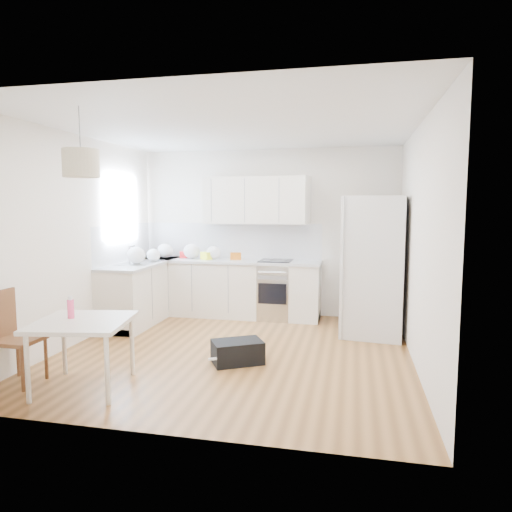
{
  "coord_description": "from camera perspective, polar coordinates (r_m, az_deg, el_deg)",
  "views": [
    {
      "loc": [
        1.4,
        -5.26,
        1.78
      ],
      "look_at": [
        0.18,
        0.4,
        1.15
      ],
      "focal_mm": 32.0,
      "sensor_mm": 36.0,
      "label": 1
    }
  ],
  "objects": [
    {
      "name": "snack_orange",
      "position": [
        7.38,
        -2.57,
        -0.02
      ],
      "size": [
        0.2,
        0.16,
        0.12
      ],
      "primitive_type": "cube",
      "rotation": [
        0.0,
        0.0,
        0.35
      ],
      "color": "#CB6212",
      "rests_on": "counter_back"
    },
    {
      "name": "snack_red",
      "position": [
        7.72,
        -8.94,
        0.16
      ],
      "size": [
        0.18,
        0.15,
        0.11
      ],
      "primitive_type": "cube",
      "rotation": [
        0.0,
        0.0,
        0.4
      ],
      "color": "red",
      "rests_on": "counter_back"
    },
    {
      "name": "grocery_bag_b",
      "position": [
        7.61,
        -8.05,
        0.6
      ],
      "size": [
        0.27,
        0.23,
        0.25
      ],
      "primitive_type": "ellipsoid",
      "color": "white",
      "rests_on": "counter_back"
    },
    {
      "name": "window_glassblock",
      "position": [
        7.3,
        -16.48,
        5.74
      ],
      "size": [
        0.02,
        1.0,
        1.0
      ],
      "primitive_type": "cube",
      "color": "#BFE0F9",
      "rests_on": "wall_left"
    },
    {
      "name": "counter_left",
      "position": [
        7.27,
        -14.09,
        -0.92
      ],
      "size": [
        0.64,
        1.82,
        0.04
      ],
      "primitive_type": "cube",
      "color": "#B6B8BB",
      "rests_on": "cabinets_left"
    },
    {
      "name": "dining_chair",
      "position": [
        5.2,
        -27.54,
        -9.06
      ],
      "size": [
        0.4,
        0.4,
        0.94
      ],
      "primitive_type": null,
      "rotation": [
        0.0,
        0.0,
        -0.01
      ],
      "color": "#532C19",
      "rests_on": "floor"
    },
    {
      "name": "backsplash_back",
      "position": [
        7.65,
        -3.06,
        1.94
      ],
      "size": [
        3.0,
        0.01,
        0.58
      ],
      "primitive_type": "cube",
      "color": "white",
      "rests_on": "wall_back"
    },
    {
      "name": "pendant_lamp",
      "position": [
        4.63,
        -21.04,
        10.78
      ],
      "size": [
        0.38,
        0.38,
        0.26
      ],
      "primitive_type": "cylinder",
      "rotation": [
        0.0,
        0.0,
        0.15
      ],
      "color": "beige",
      "rests_on": "ceiling"
    },
    {
      "name": "range_oven",
      "position": [
        7.29,
        2.46,
        -4.37
      ],
      "size": [
        0.5,
        0.61,
        0.88
      ],
      "primitive_type": null,
      "color": "silver",
      "rests_on": "floor"
    },
    {
      "name": "wall_back",
      "position": [
        7.51,
        1.38,
        2.94
      ],
      "size": [
        4.2,
        0.0,
        4.2
      ],
      "primitive_type": "plane",
      "rotation": [
        1.57,
        0.0,
        0.0
      ],
      "color": "white",
      "rests_on": "floor"
    },
    {
      "name": "grocery_bag_c",
      "position": [
        7.47,
        -5.33,
        0.42
      ],
      "size": [
        0.24,
        0.2,
        0.22
      ],
      "primitive_type": "ellipsoid",
      "color": "white",
      "rests_on": "counter_back"
    },
    {
      "name": "cabinets_back",
      "position": [
        7.46,
        -3.62,
        -4.13
      ],
      "size": [
        3.0,
        0.6,
        0.88
      ],
      "primitive_type": "cube",
      "color": "silver",
      "rests_on": "floor"
    },
    {
      "name": "gym_bag",
      "position": [
        5.32,
        -2.33,
        -11.88
      ],
      "size": [
        0.66,
        0.59,
        0.26
      ],
      "primitive_type": "cube",
      "rotation": [
        0.0,
        0.0,
        0.51
      ],
      "color": "black",
      "rests_on": "floor"
    },
    {
      "name": "backsplash_left",
      "position": [
        7.37,
        -16.21,
        1.54
      ],
      "size": [
        0.01,
        1.8,
        0.58
      ],
      "primitive_type": "cube",
      "color": "white",
      "rests_on": "wall_left"
    },
    {
      "name": "grocery_bag_a",
      "position": [
        7.75,
        -11.29,
        0.64
      ],
      "size": [
        0.27,
        0.23,
        0.24
      ],
      "primitive_type": "ellipsoid",
      "color": "white",
      "rests_on": "counter_back"
    },
    {
      "name": "ceiling",
      "position": [
        5.52,
        -2.82,
        15.81
      ],
      "size": [
        4.2,
        4.2,
        0.0
      ],
      "primitive_type": "plane",
      "rotation": [
        3.14,
        0.0,
        0.0
      ],
      "color": "white",
      "rests_on": "wall_back"
    },
    {
      "name": "snack_yellow",
      "position": [
        7.45,
        -6.25,
        0.03
      ],
      "size": [
        0.21,
        0.19,
        0.12
      ],
      "primitive_type": "cube",
      "rotation": [
        0.0,
        0.0,
        -0.61
      ],
      "color": "#F8FF28",
      "rests_on": "counter_back"
    },
    {
      "name": "grocery_bag_d",
      "position": [
        7.35,
        -12.7,
        0.12
      ],
      "size": [
        0.22,
        0.19,
        0.2
      ],
      "primitive_type": "ellipsoid",
      "color": "white",
      "rests_on": "counter_back"
    },
    {
      "name": "cabinets_left",
      "position": [
        7.34,
        -14.0,
        -4.49
      ],
      "size": [
        0.6,
        1.8,
        0.88
      ],
      "primitive_type": "cube",
      "color": "silver",
      "rests_on": "floor"
    },
    {
      "name": "drink_bottle",
      "position": [
        4.86,
        -22.16,
        -5.94
      ],
      "size": [
        0.07,
        0.07,
        0.22
      ],
      "primitive_type": "cylinder",
      "rotation": [
        0.0,
        0.0,
        0.02
      ],
      "color": "#F34371",
      "rests_on": "dining_table"
    },
    {
      "name": "wall_right",
      "position": [
        5.33,
        19.65,
        1.24
      ],
      "size": [
        0.0,
        4.2,
        4.2
      ],
      "primitive_type": "plane",
      "rotation": [
        1.57,
        0.0,
        -1.57
      ],
      "color": "white",
      "rests_on": "floor"
    },
    {
      "name": "dining_table",
      "position": [
        4.78,
        -20.86,
        -8.34
      ],
      "size": [
        1.0,
        1.0,
        0.68
      ],
      "rotation": [
        0.0,
        0.0,
        0.18
      ],
      "color": "beige",
      "rests_on": "floor"
    },
    {
      "name": "floor",
      "position": [
        5.73,
        -2.68,
        -11.88
      ],
      "size": [
        4.2,
        4.2,
        0.0
      ],
      "primitive_type": "plane",
      "color": "brown",
      "rests_on": "ground"
    },
    {
      "name": "refrigerator",
      "position": [
        6.55,
        14.73,
        -1.19
      ],
      "size": [
        1.01,
        1.06,
        1.92
      ],
      "primitive_type": null,
      "rotation": [
        0.0,
        0.0,
        -0.12
      ],
      "color": "silver",
      "rests_on": "floor"
    },
    {
      "name": "grocery_bag_e",
      "position": [
        7.09,
        -14.74,
        0.09
      ],
      "size": [
        0.28,
        0.24,
        0.25
      ],
      "primitive_type": "ellipsoid",
      "color": "white",
      "rests_on": "counter_left"
    },
    {
      "name": "wall_left",
      "position": [
        6.34,
        -21.44,
        1.91
      ],
      "size": [
        0.0,
        4.2,
        4.2
      ],
      "primitive_type": "plane",
      "rotation": [
        1.57,
        0.0,
        1.57
      ],
      "color": "white",
      "rests_on": "floor"
    },
    {
      "name": "sink",
      "position": [
        7.22,
        -14.27,
        -0.85
      ],
      "size": [
        0.5,
        0.8,
        0.16
      ],
      "primitive_type": null,
      "color": "silver",
      "rests_on": "counter_left"
    },
    {
      "name": "upper_cabinets",
      "position": [
        7.37,
        -0.0,
        6.96
      ],
      "size": [
        1.7,
        0.32,
        0.75
      ],
      "primitive_type": "cube",
      "color": "silver",
      "rests_on": "wall_back"
    },
    {
      "name": "counter_back",
      "position": [
        7.39,
        -3.64,
        -0.62
      ],
      "size": [
        3.02,
        0.64,
        0.04
      ],
      "primitive_type": "cube",
      "color": "#B6B8BB",
      "rests_on": "cabinets_back"
    }
  ]
}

